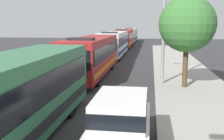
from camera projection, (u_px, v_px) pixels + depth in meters
The scene contains 8 objects.
bus_lead at pixel (12, 97), 9.08m from camera, with size 2.58×10.87×3.21m.
bus_second_in_line at pixel (92, 55), 21.32m from camera, with size 2.58×11.30×3.21m.
bus_middle at pixel (114, 43), 33.60m from camera, with size 2.58×11.36×3.21m.
bus_fourth_in_line at pixel (124, 38), 46.31m from camera, with size 2.58×12.44×3.21m.
bus_rear at pixel (130, 34), 59.83m from camera, with size 2.58×12.35×3.21m.
white_suv at pixel (120, 123), 8.54m from camera, with size 1.86×4.61×1.90m.
streetlamp_mid at pixel (164, 12), 17.51m from camera, with size 5.23×0.28×7.67m.
roadside_tree at pixel (187, 24), 16.55m from camera, with size 3.48×3.48×5.70m.
Camera 1 is at (3.30, 4.92, 4.15)m, focal length 43.33 mm.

